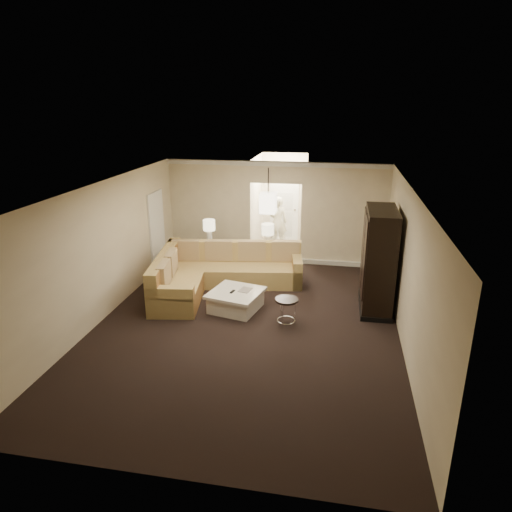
% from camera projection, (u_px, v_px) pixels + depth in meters
% --- Properties ---
extents(ground, '(8.00, 8.00, 0.00)m').
position_uv_depth(ground, '(246.00, 326.00, 9.22)').
color(ground, black).
rests_on(ground, ground).
extents(wall_back, '(6.00, 0.04, 2.80)m').
position_uv_depth(wall_back, '(275.00, 213.00, 12.48)').
color(wall_back, beige).
rests_on(wall_back, ground).
extents(wall_front, '(6.00, 0.04, 2.80)m').
position_uv_depth(wall_front, '(173.00, 380.00, 5.05)').
color(wall_front, beige).
rests_on(wall_front, ground).
extents(wall_left, '(0.04, 8.00, 2.80)m').
position_uv_depth(wall_left, '(102.00, 252.00, 9.28)').
color(wall_left, beige).
rests_on(wall_left, ground).
extents(wall_right, '(0.04, 8.00, 2.80)m').
position_uv_depth(wall_right, '(408.00, 271.00, 8.25)').
color(wall_right, beige).
rests_on(wall_right, ground).
extents(ceiling, '(6.00, 8.00, 0.02)m').
position_uv_depth(ceiling, '(245.00, 189.00, 8.31)').
color(ceiling, white).
rests_on(ceiling, wall_back).
extents(crown_molding, '(6.00, 0.10, 0.12)m').
position_uv_depth(crown_molding, '(276.00, 164.00, 12.00)').
color(crown_molding, silver).
rests_on(crown_molding, wall_back).
extents(baseboard, '(6.00, 0.10, 0.12)m').
position_uv_depth(baseboard, '(274.00, 259.00, 12.87)').
color(baseboard, silver).
rests_on(baseboard, ground).
extents(side_door, '(0.05, 0.90, 2.10)m').
position_uv_depth(side_door, '(157.00, 231.00, 11.99)').
color(side_door, white).
rests_on(side_door, ground).
extents(foyer, '(1.44, 2.02, 2.80)m').
position_uv_depth(foyer, '(282.00, 206.00, 13.76)').
color(foyer, silver).
rests_on(foyer, ground).
extents(sectional_sofa, '(3.47, 3.04, 1.00)m').
position_uv_depth(sectional_sofa, '(216.00, 273.00, 10.94)').
color(sectional_sofa, brown).
rests_on(sectional_sofa, ground).
extents(coffee_table, '(1.26, 1.26, 0.44)m').
position_uv_depth(coffee_table, '(236.00, 300.00, 9.90)').
color(coffee_table, silver).
rests_on(coffee_table, ground).
extents(console_table, '(2.06, 0.62, 0.79)m').
position_uv_depth(console_table, '(238.00, 256.00, 11.90)').
color(console_table, black).
rests_on(console_table, ground).
extents(armoire, '(0.66, 1.53, 2.20)m').
position_uv_depth(armoire, '(378.00, 262.00, 9.73)').
color(armoire, black).
rests_on(armoire, ground).
extents(drink_table, '(0.46, 0.46, 0.58)m').
position_uv_depth(drink_table, '(286.00, 306.00, 9.14)').
color(drink_table, black).
rests_on(drink_table, ground).
extents(table_lamp_left, '(0.31, 0.31, 0.60)m').
position_uv_depth(table_lamp_left, '(209.00, 227.00, 11.86)').
color(table_lamp_left, white).
rests_on(table_lamp_left, console_table).
extents(table_lamp_right, '(0.31, 0.31, 0.60)m').
position_uv_depth(table_lamp_right, '(268.00, 232.00, 11.47)').
color(table_lamp_right, white).
rests_on(table_lamp_right, console_table).
extents(pendant_light, '(0.38, 0.38, 1.09)m').
position_uv_depth(pendant_light, '(268.00, 203.00, 11.09)').
color(pendant_light, black).
rests_on(pendant_light, ceiling).
extents(person, '(0.70, 0.52, 1.75)m').
position_uv_depth(person, '(278.00, 219.00, 13.89)').
color(person, beige).
rests_on(person, ground).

